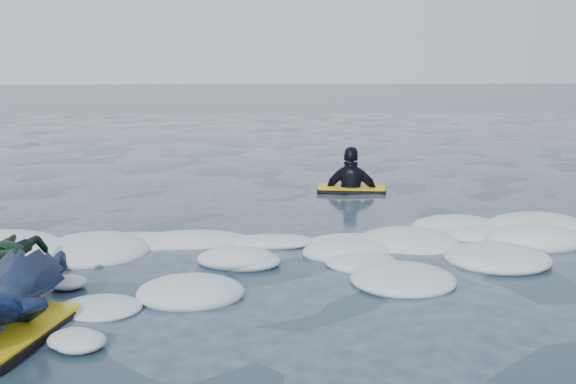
{
  "coord_description": "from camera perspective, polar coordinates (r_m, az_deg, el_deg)",
  "views": [
    {
      "loc": [
        0.37,
        -6.07,
        1.93
      ],
      "look_at": [
        0.95,
        1.6,
        0.54
      ],
      "focal_mm": 45.0,
      "sensor_mm": 36.0,
      "label": 1
    }
  ],
  "objects": [
    {
      "name": "ground",
      "position": [
        6.38,
        -7.54,
        -7.49
      ],
      "size": [
        120.0,
        120.0,
        0.0
      ],
      "primitive_type": "plane",
      "color": "#192C3E",
      "rests_on": "ground"
    },
    {
      "name": "foam_band",
      "position": [
        7.37,
        -7.11,
        -5.05
      ],
      "size": [
        12.0,
        3.1,
        0.3
      ],
      "primitive_type": null,
      "color": "silver",
      "rests_on": "ground"
    },
    {
      "name": "prone_child_unit",
      "position": [
        6.69,
        -21.45,
        -5.42
      ],
      "size": [
        0.71,
        1.16,
        0.41
      ],
      "rotation": [
        0.0,
        0.0,
        1.82
      ],
      "color": "black",
      "rests_on": "ground"
    },
    {
      "name": "prone_woman_unit",
      "position": [
        5.69,
        -21.02,
        -7.73
      ],
      "size": [
        0.95,
        1.83,
        0.48
      ],
      "rotation": [
        0.0,
        0.0,
        1.31
      ],
      "color": "black",
      "rests_on": "ground"
    },
    {
      "name": "waiting_rider_unit",
      "position": [
        10.98,
        5.03,
        -0.35
      ],
      "size": [
        1.11,
        0.74,
        1.53
      ],
      "rotation": [
        0.0,
        0.0,
        -0.18
      ],
      "color": "black",
      "rests_on": "ground"
    }
  ]
}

